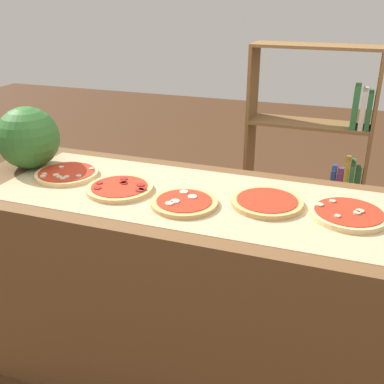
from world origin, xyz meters
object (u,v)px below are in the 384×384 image
at_px(pizza_pepperoni_1, 120,188).
at_px(pizza_plain_3, 267,202).
at_px(watermelon, 28,138).
at_px(pizza_mushroom_4, 348,214).
at_px(pizza_mozzarella_2, 184,203).
at_px(pizza_mushroom_0, 67,174).
at_px(bookshelf, 319,166).

xyz_separation_m(pizza_pepperoni_1, pizza_plain_3, (0.62, 0.07, 0.00)).
distance_m(pizza_pepperoni_1, watermelon, 0.57).
bearing_deg(pizza_mushroom_4, pizza_mozzarella_2, -169.86).
xyz_separation_m(pizza_mushroom_0, watermelon, (-0.23, 0.05, 0.14)).
xyz_separation_m(pizza_mozzarella_2, pizza_plain_3, (0.31, 0.11, 0.00)).
height_order(pizza_mushroom_0, bookshelf, bookshelf).
height_order(pizza_mushroom_4, watermelon, watermelon).
bearing_deg(pizza_mushroom_4, watermelon, 178.10).
xyz_separation_m(pizza_pepperoni_1, watermelon, (-0.54, 0.12, 0.14)).
bearing_deg(watermelon, bookshelf, 42.37).
bearing_deg(pizza_plain_3, watermelon, 177.58).
distance_m(pizza_pepperoni_1, bookshelf, 1.51).
bearing_deg(bookshelf, pizza_plain_3, -95.74).
bearing_deg(pizza_mushroom_4, pizza_plain_3, -179.95).
height_order(pizza_mozzarella_2, watermelon, watermelon).
relative_size(pizza_mushroom_0, bookshelf, 0.20).
bearing_deg(pizza_mozzarella_2, pizza_mushroom_0, 169.85).
relative_size(pizza_mushroom_0, pizza_mozzarella_2, 1.06).
distance_m(pizza_pepperoni_1, pizza_mozzarella_2, 0.31).
xyz_separation_m(pizza_mushroom_0, bookshelf, (1.06, 1.22, -0.26)).
relative_size(pizza_mushroom_0, pizza_pepperoni_1, 1.01).
distance_m(pizza_mushroom_4, bookshelf, 1.26).
height_order(pizza_mushroom_0, pizza_pepperoni_1, pizza_mushroom_0).
bearing_deg(pizza_pepperoni_1, pizza_mushroom_0, 167.35).
xyz_separation_m(pizza_mushroom_4, watermelon, (-1.48, 0.05, 0.13)).
height_order(watermelon, bookshelf, bookshelf).
height_order(pizza_pepperoni_1, pizza_mozzarella_2, same).
height_order(pizza_mushroom_0, watermelon, watermelon).
height_order(pizza_pepperoni_1, pizza_plain_3, pizza_pepperoni_1).
relative_size(pizza_mushroom_0, watermelon, 0.97).
relative_size(pizza_pepperoni_1, pizza_mozzarella_2, 1.06).
bearing_deg(pizza_mushroom_4, bookshelf, 98.75).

